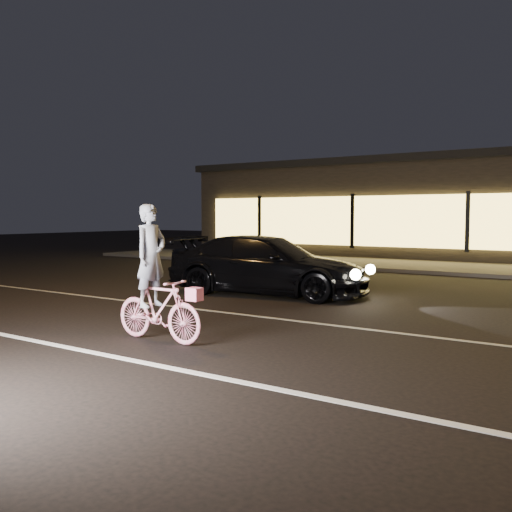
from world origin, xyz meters
The scene contains 7 objects.
ground centered at (0.00, 0.00, 0.00)m, with size 90.00×90.00×0.00m, color black.
lane_stripe_near centered at (0.00, -1.50, 0.00)m, with size 60.00×0.12×0.01m, color silver.
lane_stripe_far centered at (0.00, 2.00, 0.00)m, with size 60.00×0.10×0.01m, color gray.
sidewalk centered at (0.00, 13.00, 0.06)m, with size 30.00×4.00×0.12m, color #383533.
storefront centered at (0.00, 18.97, 2.15)m, with size 25.40×8.42×4.20m.
cyclist centered at (-0.69, -0.49, 0.71)m, with size 1.59×0.55×2.00m.
sedan centered at (-1.96, 4.50, 0.68)m, with size 4.93×2.61×1.36m.
Camera 1 is at (5.10, -6.53, 1.84)m, focal length 40.00 mm.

